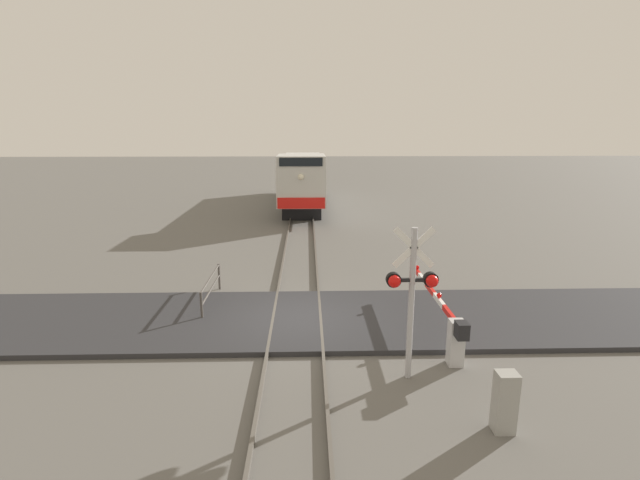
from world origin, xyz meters
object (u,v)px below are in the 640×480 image
object	(u,v)px
crossing_signal	(412,288)
crossing_gate	(449,324)
guard_railing	(211,286)
locomotive	(302,177)
utility_cabinet	(505,402)

from	to	relation	value
crossing_signal	crossing_gate	distance (m)	2.26
crossing_signal	guard_railing	bearing A→B (deg)	138.73
crossing_gate	locomotive	bearing A→B (deg)	99.60
utility_cabinet	guard_railing	bearing A→B (deg)	135.21
locomotive	guard_railing	bearing A→B (deg)	-98.22
crossing_gate	crossing_signal	bearing A→B (deg)	-136.60
locomotive	crossing_gate	distance (m)	23.80
locomotive	crossing_signal	distance (m)	24.79
crossing_gate	guard_railing	world-z (taller)	crossing_gate
locomotive	utility_cabinet	size ratio (longest dim) A/B	12.71
locomotive	utility_cabinet	bearing A→B (deg)	-81.28
utility_cabinet	guard_railing	world-z (taller)	utility_cabinet
crossing_signal	crossing_gate	world-z (taller)	crossing_signal
locomotive	utility_cabinet	world-z (taller)	locomotive
utility_cabinet	crossing_signal	bearing A→B (deg)	124.70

